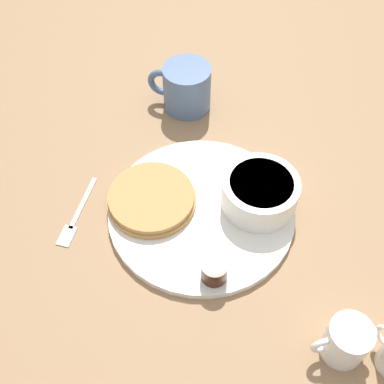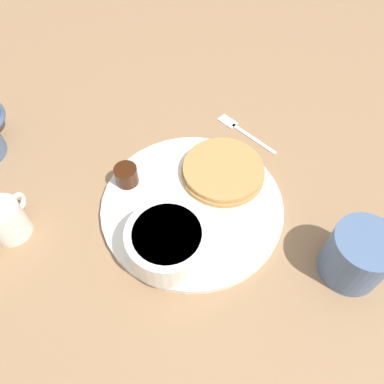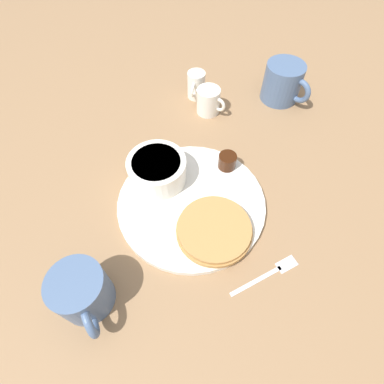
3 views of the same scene
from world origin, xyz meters
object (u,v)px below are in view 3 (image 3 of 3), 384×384
Objects in this scene: coffee_mug at (82,293)px; fork at (272,272)px; second_mug at (283,83)px; bowl at (157,169)px; plate at (191,203)px; creamer_pitcher_far at (196,85)px; creamer_pitcher_near at (209,101)px.

fork is (-0.29, -0.10, -0.04)m from coffee_mug.
coffee_mug is 0.92× the size of second_mug.
bowl is 0.26m from coffee_mug.
second_mug is at bearing -114.95° from plate.
plate is 0.33m from creamer_pitcher_far.
plate is at bearing -35.09° from fork.
plate is 4.14× the size of creamer_pitcher_far.
creamer_pitcher_near is at bearing 126.65° from creamer_pitcher_far.
fork is at bearing -161.58° from coffee_mug.
plate is 2.48× the size of bowl.
coffee_mug is at bearing 80.89° from creamer_pitcher_far.
bowl reaches higher than fork.
coffee_mug is at bearing 18.42° from fork.
second_mug is at bearing -154.73° from creamer_pitcher_near.
bowl is (0.08, -0.04, 0.03)m from plate.
creamer_pitcher_near is 1.10× the size of creamer_pitcher_far.
bowl is 1.67× the size of creamer_pitcher_far.
fork is (-0.20, 0.43, -0.03)m from creamer_pitcher_far.
creamer_pitcher_far is (-0.08, -0.53, -0.01)m from coffee_mug.
bowl is at bearing 73.13° from creamer_pitcher_near.
plate is 2.73× the size of coffee_mug.
coffee_mug reaches higher than creamer_pitcher_near.
plate is at bearing 65.05° from second_mug.
coffee_mug reaches higher than creamer_pitcher_far.
creamer_pitcher_near reaches higher than bowl.
creamer_pitcher_near is 0.06m from creamer_pitcher_far.
creamer_pitcher_far is at bearing -65.03° from fork.
creamer_pitcher_near is 0.67× the size of fork.
creamer_pitcher_near is (-0.12, -0.48, -0.01)m from coffee_mug.
fork is at bearing 146.43° from bowl.
fork is (-0.23, 0.15, -0.04)m from bowl.
coffee_mug is 1.38× the size of creamer_pitcher_near.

